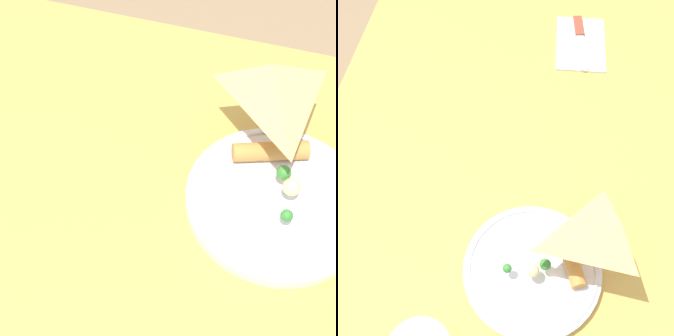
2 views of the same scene
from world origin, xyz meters
TOP-DOWN VIEW (x-y plane):
  - ground_plane at (0.00, 0.00)m, footprint 6.00×6.00m
  - dining_table at (0.00, 0.00)m, footprint 1.27×0.73m
  - plate_pizza at (0.13, 0.08)m, footprint 0.22×0.22m
  - napkin_folded at (-0.41, 0.14)m, footprint 0.18×0.12m
  - butter_knife at (-0.42, 0.14)m, footprint 0.18×0.04m

SIDE VIEW (x-z plane):
  - ground_plane at x=0.00m, z-range 0.00..0.00m
  - dining_table at x=0.00m, z-range 0.26..0.98m
  - napkin_folded at x=-0.41m, z-range 0.72..0.72m
  - butter_knife at x=-0.42m, z-range 0.72..0.73m
  - plate_pizza at x=0.13m, z-range 0.71..0.76m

